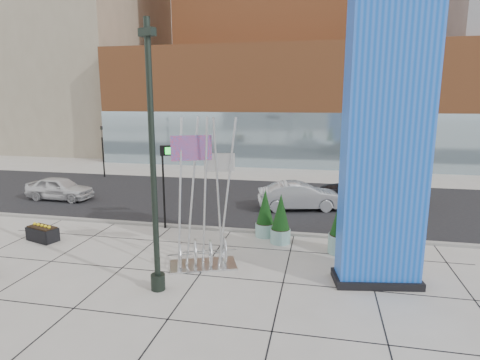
% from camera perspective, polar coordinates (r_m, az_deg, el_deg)
% --- Properties ---
extents(ground, '(160.00, 160.00, 0.00)m').
position_cam_1_polar(ground, '(15.96, -8.21, -11.45)').
color(ground, '#9E9991').
rests_on(ground, ground).
extents(street_asphalt, '(80.00, 12.00, 0.02)m').
position_cam_1_polar(street_asphalt, '(25.11, -0.44, -2.77)').
color(street_asphalt, black).
rests_on(street_asphalt, ground).
extents(curb_edge, '(80.00, 0.30, 0.12)m').
position_cam_1_polar(curb_edge, '(19.50, -4.20, -6.87)').
color(curb_edge, gray).
rests_on(curb_edge, ground).
extents(tower_podium, '(34.00, 10.00, 11.00)m').
position_cam_1_polar(tower_podium, '(41.00, 6.06, 10.46)').
color(tower_podium, '#AE5F32').
rests_on(tower_podium, ground).
extents(tower_glass_front, '(34.00, 0.60, 5.00)m').
position_cam_1_polar(tower_glass_front, '(36.41, 5.19, 5.62)').
color(tower_glass_front, '#8CA5B2').
rests_on(tower_glass_front, ground).
extents(building_beige_left, '(18.00, 20.00, 34.00)m').
position_cam_1_polar(building_beige_left, '(58.06, -22.57, 21.39)').
color(building_beige_left, gray).
rests_on(building_beige_left, ground).
extents(blue_pylon, '(3.02, 1.72, 9.52)m').
position_cam_1_polar(blue_pylon, '(13.67, 19.96, 4.12)').
color(blue_pylon, blue).
rests_on(blue_pylon, ground).
extents(lamp_post, '(0.58, 0.47, 8.52)m').
position_cam_1_polar(lamp_post, '(12.85, -12.15, -0.92)').
color(lamp_post, black).
rests_on(lamp_post, ground).
extents(public_art_sculpture, '(2.74, 2.02, 5.60)m').
position_cam_1_polar(public_art_sculpture, '(15.01, -5.30, -6.90)').
color(public_art_sculpture, silver).
rests_on(public_art_sculpture, ground).
extents(overhead_street_sign, '(1.86, 0.73, 4.03)m').
position_cam_1_polar(overhead_street_sign, '(19.02, -9.06, 3.10)').
color(overhead_street_sign, black).
rests_on(overhead_street_sign, ground).
extents(round_planter_east, '(1.09, 1.09, 2.73)m').
position_cam_1_polar(round_planter_east, '(16.78, 14.39, -5.85)').
color(round_planter_east, '#89B8B3').
rests_on(round_planter_east, ground).
extents(round_planter_mid, '(0.88, 0.88, 2.20)m').
position_cam_1_polar(round_planter_mid, '(17.54, 5.80, -5.64)').
color(round_planter_mid, '#89B8B3').
rests_on(round_planter_mid, ground).
extents(round_planter_west, '(0.87, 0.87, 2.18)m').
position_cam_1_polar(round_planter_west, '(18.30, 3.58, -4.91)').
color(round_planter_west, '#89B8B3').
rests_on(round_planter_west, ground).
extents(box_planter_north, '(1.55, 1.09, 0.77)m').
position_cam_1_polar(box_planter_north, '(19.93, -26.27, -6.76)').
color(box_planter_north, black).
rests_on(box_planter_north, ground).
extents(car_white_west, '(4.20, 1.80, 1.41)m').
position_cam_1_polar(car_white_west, '(27.34, -24.27, -1.11)').
color(car_white_west, silver).
rests_on(car_white_west, ground).
extents(car_silver_mid, '(4.94, 2.73, 1.54)m').
position_cam_1_polar(car_silver_mid, '(22.96, 8.49, -2.29)').
color(car_silver_mid, '#B9BBC2').
rests_on(car_silver_mid, ground).
extents(car_dark_east, '(5.59, 3.10, 1.53)m').
position_cam_1_polar(car_dark_east, '(25.18, 16.74, -1.45)').
color(car_dark_east, black).
rests_on(car_dark_east, ground).
extents(traffic_signal, '(0.15, 0.18, 4.10)m').
position_cam_1_polar(traffic_signal, '(33.73, -18.94, 4.24)').
color(traffic_signal, black).
rests_on(traffic_signal, ground).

